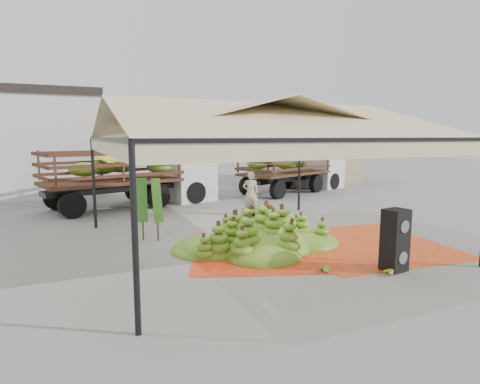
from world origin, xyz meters
name	(u,v)px	position (x,y,z in m)	size (l,w,h in m)	color
ground	(255,244)	(0.00, 0.00, 0.00)	(90.00, 90.00, 0.00)	slate
canopy_tent	(256,128)	(0.00, 0.00, 3.30)	(8.10, 8.10, 4.00)	black
building_tan	(303,151)	(10.00, 13.00, 2.07)	(6.30, 5.30, 4.10)	tan
tarp_left	(272,250)	(0.14, -0.75, 0.01)	(4.24, 4.04, 0.01)	#DF5415
tarp_right	(364,244)	(2.81, -1.34, 0.01)	(4.15, 4.36, 0.01)	#EE5016
banana_heap	(262,229)	(0.01, -0.39, 0.53)	(4.94, 4.05, 1.06)	#3F7E1A
hand_yellow_a	(385,271)	(1.50, -3.52, 0.10)	(0.44, 0.36, 0.20)	gold
hand_yellow_b	(256,257)	(-0.66, -1.40, 0.10)	(0.43, 0.36, 0.20)	gold
hand_red_a	(388,245)	(3.10, -1.95, 0.10)	(0.43, 0.36, 0.20)	#5B1814
hand_red_b	(389,238)	(3.70, -1.36, 0.09)	(0.41, 0.33, 0.18)	#5B1A14
hand_green	(321,268)	(0.28, -2.80, 0.10)	(0.45, 0.37, 0.21)	#447E1A
hanging_bunches	(274,153)	(0.21, -0.70, 2.62)	(1.74, 0.24, 0.20)	#476F17
speaker_stack	(395,240)	(1.90, -3.35, 0.72)	(0.58, 0.52, 1.43)	black
banana_leaves	(153,239)	(-2.55, 1.78, 0.00)	(0.96, 1.36, 3.70)	#2A6B1C
vendor	(251,193)	(1.74, 3.92, 0.85)	(0.62, 0.41, 1.70)	gray
truck_left	(139,170)	(-1.81, 7.92, 1.57)	(7.79, 4.29, 2.54)	#452417
truck_right	(298,165)	(7.09, 9.02, 1.47)	(7.32, 4.76, 2.38)	#482518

